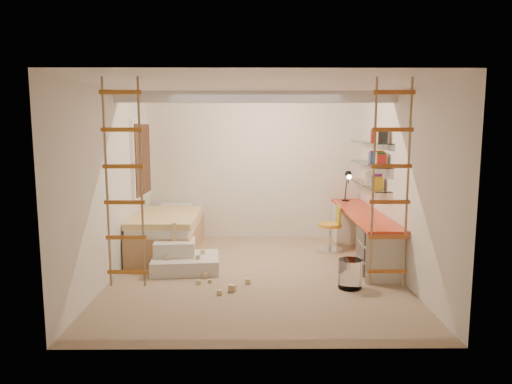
{
  "coord_description": "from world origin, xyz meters",
  "views": [
    {
      "loc": [
        -0.05,
        -6.33,
        2.08
      ],
      "look_at": [
        0.0,
        0.3,
        1.15
      ],
      "focal_mm": 32.0,
      "sensor_mm": 36.0,
      "label": 1
    }
  ],
  "objects_px": {
    "bed": "(168,232)",
    "swivel_chair": "(331,235)",
    "desk": "(362,233)",
    "play_platform": "(183,259)"
  },
  "relations": [
    {
      "from": "desk",
      "to": "play_platform",
      "type": "xyz_separation_m",
      "value": [
        -2.8,
        -0.66,
        -0.24
      ]
    },
    {
      "from": "swivel_chair",
      "to": "play_platform",
      "type": "bearing_deg",
      "value": -156.56
    },
    {
      "from": "desk",
      "to": "swivel_chair",
      "type": "xyz_separation_m",
      "value": [
        -0.44,
        0.37,
        -0.12
      ]
    },
    {
      "from": "desk",
      "to": "bed",
      "type": "bearing_deg",
      "value": 173.51
    },
    {
      "from": "bed",
      "to": "swivel_chair",
      "type": "distance_m",
      "value": 2.76
    },
    {
      "from": "desk",
      "to": "bed",
      "type": "height_order",
      "value": "desk"
    },
    {
      "from": "bed",
      "to": "play_platform",
      "type": "bearing_deg",
      "value": -68.9
    },
    {
      "from": "bed",
      "to": "swivel_chair",
      "type": "bearing_deg",
      "value": 0.08
    },
    {
      "from": "swivel_chair",
      "to": "play_platform",
      "type": "xyz_separation_m",
      "value": [
        -2.37,
        -1.03,
        -0.12
      ]
    },
    {
      "from": "desk",
      "to": "bed",
      "type": "xyz_separation_m",
      "value": [
        -3.2,
        0.36,
        -0.07
      ]
    }
  ]
}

